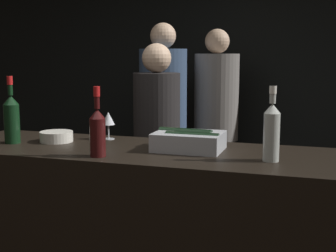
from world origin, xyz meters
TOP-DOWN VIEW (x-y plane):
  - wall_back_chalkboard at (0.00, 2.71)m, footprint 6.40×0.06m
  - ice_bin_with_bottles at (0.10, 0.38)m, footprint 0.34×0.25m
  - bowl_white at (-0.65, 0.38)m, footprint 0.18×0.18m
  - wine_glass at (-0.41, 0.54)m, footprint 0.07×0.07m
  - red_wine_bottle_tall at (-0.26, 0.11)m, footprint 0.07×0.07m
  - red_wine_bottle_burgundy at (-0.86, 0.27)m, footprint 0.08×0.08m
  - white_wine_bottle at (0.52, 0.25)m, footprint 0.07×0.07m
  - person_in_hoodie at (-0.51, 1.82)m, footprint 0.39×0.39m
  - person_blond_tee at (-0.13, 2.14)m, footprint 0.38×0.38m
  - person_grey_polo at (-0.39, 1.33)m, footprint 0.34×0.34m

SIDE VIEW (x-z plane):
  - person_grey_polo at x=-0.39m, z-range 0.10..1.73m
  - person_blond_tee at x=-0.13m, z-range 0.10..1.88m
  - person_in_hoodie at x=-0.51m, z-range 0.10..1.92m
  - bowl_white at x=-0.65m, z-range 1.08..1.14m
  - ice_bin_with_bottles at x=0.10m, z-range 1.08..1.18m
  - wine_glass at x=-0.41m, z-range 1.12..1.27m
  - red_wine_bottle_tall at x=-0.26m, z-range 1.04..1.37m
  - red_wine_bottle_burgundy at x=-0.86m, z-range 1.04..1.40m
  - white_wine_bottle at x=0.52m, z-range 1.05..1.39m
  - wall_back_chalkboard at x=0.00m, z-range 0.00..2.80m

